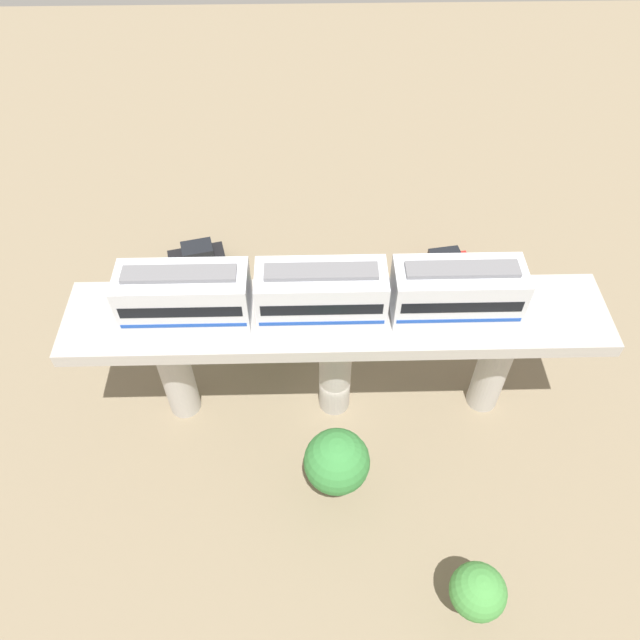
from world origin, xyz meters
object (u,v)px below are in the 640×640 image
at_px(parked_car_silver, 360,309).
at_px(tree_mid_lot, 337,462).
at_px(tree_far_corner, 478,592).
at_px(train, 321,294).
at_px(parked_car_black, 197,256).
at_px(tree_near_viaduct, 269,302).
at_px(parked_car_red, 443,264).

bearing_deg(parked_car_silver, tree_mid_lot, -6.75).
relative_size(tree_mid_lot, tree_far_corner, 1.21).
xyz_separation_m(train, parked_car_silver, (-7.29, 2.93, -9.43)).
relative_size(parked_car_silver, parked_car_black, 0.95).
bearing_deg(tree_near_viaduct, tree_far_corner, 30.27).
distance_m(parked_car_black, tree_near_viaduct, 10.45).
bearing_deg(train, tree_mid_lot, 6.70).
height_order(parked_car_red, tree_mid_lot, tree_mid_lot).
relative_size(parked_car_red, tree_near_viaduct, 0.75).
height_order(parked_car_black, tree_mid_lot, tree_mid_lot).
height_order(parked_car_silver, tree_mid_lot, tree_mid_lot).
height_order(parked_car_red, parked_car_black, same).
xyz_separation_m(parked_car_red, parked_car_silver, (4.31, -6.52, 0.00)).
bearing_deg(parked_car_red, parked_car_black, -102.61).
xyz_separation_m(parked_car_silver, parked_car_black, (-5.61, -12.06, 0.00)).
distance_m(tree_near_viaduct, tree_far_corner, 20.29).
bearing_deg(train, parked_car_black, -144.72).
bearing_deg(parked_car_red, train, -47.77).
bearing_deg(parked_car_black, tree_far_corner, 19.08).
xyz_separation_m(parked_car_black, tree_mid_lot, (18.84, 9.83, 2.74)).
bearing_deg(tree_far_corner, train, -150.61).
xyz_separation_m(train, tree_far_corner, (12.50, 7.04, -7.20)).
distance_m(parked_car_black, tree_mid_lot, 21.43).
bearing_deg(tree_near_viaduct, parked_car_silver, 110.57).
distance_m(train, tree_far_corner, 16.05).
xyz_separation_m(parked_car_red, tree_far_corner, (24.10, -2.41, 2.23)).
height_order(train, tree_mid_lot, train).
distance_m(parked_car_silver, tree_far_corner, 20.33).
relative_size(parked_car_silver, tree_mid_lot, 0.81).
bearing_deg(train, tree_far_corner, 29.39).
height_order(parked_car_red, tree_far_corner, tree_far_corner).
height_order(train, parked_car_silver, train).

